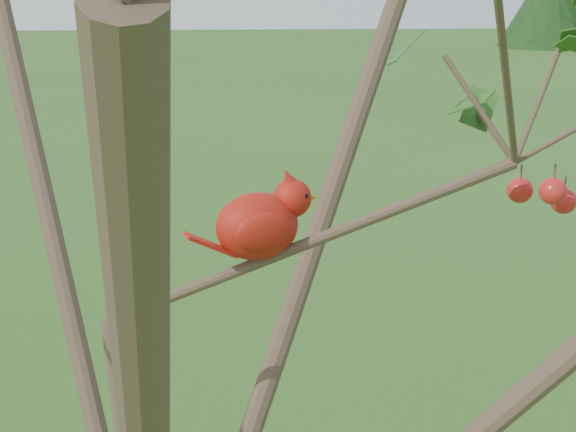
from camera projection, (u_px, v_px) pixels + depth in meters
name	position (u px, v px, depth m)	size (l,w,h in m)	color
crabapple_tree	(148.00, 238.00, 1.08)	(2.35, 2.05, 2.95)	#433224
cardinal	(262.00, 222.00, 1.19)	(0.21, 0.13, 0.15)	red
distant_trees	(213.00, 14.00, 24.22)	(40.35, 13.18, 3.26)	#433224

